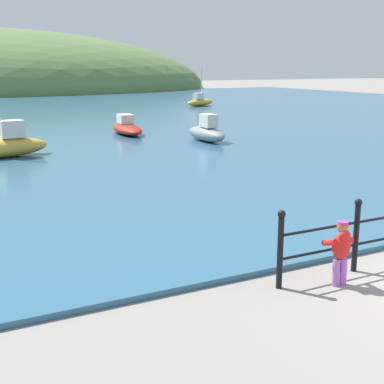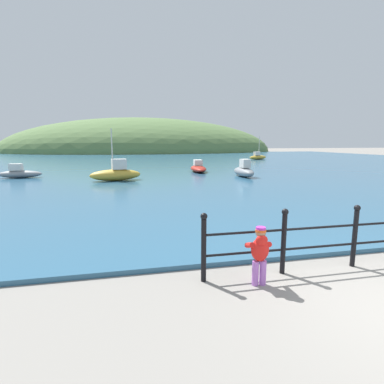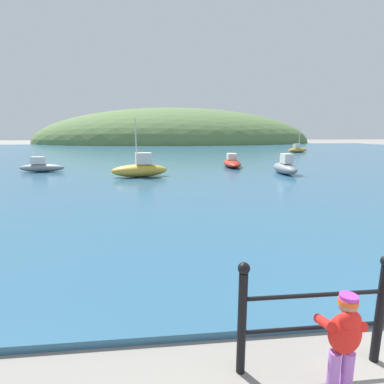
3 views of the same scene
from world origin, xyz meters
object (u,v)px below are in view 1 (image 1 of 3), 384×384
Objects in this scene: boat_blue_hull at (127,128)px; boat_far_right at (207,132)px; child_in_coat at (341,247)px; boat_mid_harbor at (7,145)px; boat_red_dinghy at (200,102)px.

boat_blue_hull is 4.43m from boat_far_right.
boat_mid_harbor is (-2.72, 13.82, -0.08)m from child_in_coat.
boat_red_dinghy is 18.07m from boat_blue_hull.
boat_mid_harbor is at bearing -133.61° from boat_red_dinghy.
child_in_coat is 15.19m from boat_far_right.
boat_blue_hull is at bearing 119.22° from boat_far_right.
boat_far_right reaches higher than boat_blue_hull.
child_in_coat is 35.27m from boat_red_dinghy.
child_in_coat is 0.32× the size of boat_mid_harbor.
boat_far_right is (2.16, -3.87, 0.09)m from boat_blue_hull.
boat_blue_hull is 1.24× the size of boat_far_right.
boat_far_right is (-9.21, -17.91, 0.03)m from boat_red_dinghy.
boat_far_right is (8.19, 0.35, -0.04)m from boat_mid_harbor.
boat_red_dinghy is 1.09× the size of boat_far_right.
boat_far_right is (5.47, 14.17, -0.13)m from child_in_coat.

